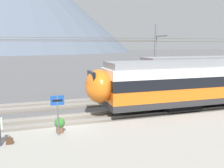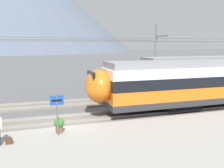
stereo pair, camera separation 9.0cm
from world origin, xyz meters
name	(u,v)px [view 2 (the right image)]	position (x,y,z in m)	size (l,w,h in m)	color
ground_plane	(66,126)	(0.00, 0.00, 0.00)	(400.00, 400.00, 0.00)	#565659
platform_slab	(79,154)	(0.00, -4.53, 0.17)	(120.00, 7.22, 0.34)	gray
track_near	(64,121)	(0.00, 0.96, 0.07)	(120.00, 3.00, 0.28)	#6B6359
track_far	(58,105)	(0.00, 5.60, 0.07)	(120.00, 3.00, 0.28)	#6B6359
catenary_mast_far_side	(156,57)	(10.09, 7.55, 3.75)	(39.56, 2.42, 7.06)	slate
platform_sign	(57,106)	(-0.70, -2.27, 1.90)	(0.70, 0.08, 2.12)	#59595B
handbag_beside_passenger	(9,141)	(-3.05, -2.74, 0.48)	(0.32, 0.18, 0.41)	#472D1E
handbag_near_sign	(60,130)	(-0.58, -1.86, 0.47)	(0.32, 0.18, 0.38)	#472D1E
potted_plant_platform_edge	(59,124)	(-0.59, -1.92, 0.83)	(0.56, 0.56, 0.84)	brown
mountain_central_peak	(15,0)	(-12.58, 187.44, 37.32)	(170.70, 170.70, 74.64)	#515B6B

